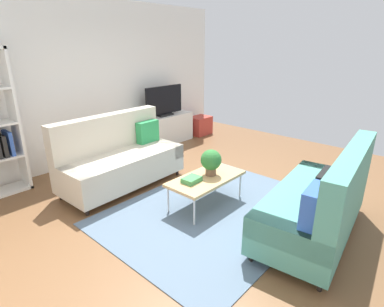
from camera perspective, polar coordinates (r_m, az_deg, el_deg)
name	(u,v)px	position (r m, az deg, el deg)	size (l,w,h in m)	color
ground_plane	(206,203)	(4.41, 2.68, -9.12)	(7.68, 7.68, 0.00)	brown
wall_far	(90,83)	(6.07, -18.42, 12.36)	(6.40, 0.12, 2.90)	white
area_rug	(215,210)	(4.22, 4.25, -10.49)	(2.90, 2.20, 0.01)	slate
couch_beige	(120,158)	(4.91, -13.22, -0.90)	(1.93, 0.90, 1.10)	beige
couch_green	(320,202)	(3.79, 22.66, -8.28)	(1.98, 1.05, 1.10)	teal
coffee_table	(206,179)	(4.19, 2.65, -4.74)	(1.10, 0.56, 0.42)	tan
tv_console	(164,130)	(6.89, -5.13, 4.46)	(1.40, 0.44, 0.64)	silver
tv	(164,101)	(6.74, -5.18, 9.62)	(1.00, 0.20, 0.64)	black
storage_trunk	(200,125)	(7.62, 1.49, 5.24)	(0.52, 0.40, 0.44)	#B2382D
potted_plant	(211,161)	(4.17, 3.55, -1.38)	(0.29, 0.29, 0.36)	brown
table_book_0	(192,181)	(4.03, -0.08, -5.07)	(0.24, 0.18, 0.03)	#3F8C4C
table_book_1	(192,178)	(4.01, -0.08, -4.65)	(0.24, 0.18, 0.03)	#3F8C4C
vase_0	(142,115)	(6.46, -9.34, 7.06)	(0.11, 0.11, 0.19)	#33B29E
bottle_0	(151,114)	(6.50, -7.66, 7.33)	(0.04, 0.04, 0.22)	orange
bottle_1	(154,115)	(6.56, -7.03, 7.17)	(0.05, 0.05, 0.15)	orange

